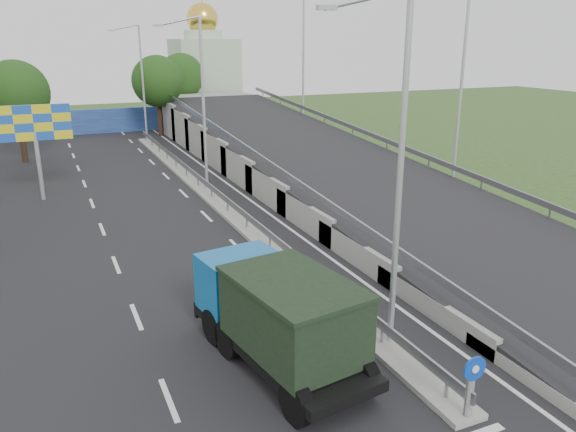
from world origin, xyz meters
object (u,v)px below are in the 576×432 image
lamp_post_mid (200,96)px  church (205,72)px  billboard (34,128)px  sign_bollard (471,386)px  dump_truck (277,313)px  lamp_post_far (140,76)px  lamp_post_near (395,160)px

lamp_post_mid → church: (9.89, 34.00, -0.50)m
church → billboard: (-19.00, -32.00, -1.12)m
lamp_post_mid → sign_bollard: bearing=-90.3°
billboard → dump_truck: 22.38m
billboard → lamp_post_mid: bearing=-12.4°
lamp_post_mid → lamp_post_far: (0.00, 20.00, 0.00)m
sign_bollard → lamp_post_near: 6.12m
church → dump_truck: bearing=-103.9°
lamp_post_far → dump_truck: (-3.32, -39.46, -4.20)m
lamp_post_near → billboard: 23.87m
lamp_post_mid → billboard: bearing=167.6°
dump_truck → lamp_post_far: bearing=76.3°
billboard → church: bearing=59.3°
sign_bollard → church: bearing=80.2°
sign_bollard → lamp_post_far: lamp_post_far is taller
sign_bollard → lamp_post_far: bearing=89.9°
lamp_post_far → billboard: size_ratio=1.83×
lamp_post_near → billboard: (-9.11, 22.00, -1.62)m
church → dump_truck: (-13.21, -53.46, -3.70)m
lamp_post_mid → lamp_post_near: bearing=-90.0°
sign_bollard → lamp_post_near: bearing=88.4°
lamp_post_near → lamp_post_mid: size_ratio=1.00×
lamp_post_mid → lamp_post_far: 20.00m
lamp_post_near → dump_truck: bearing=170.8°
sign_bollard → dump_truck: size_ratio=0.24×
church → billboard: bearing=-120.7°
lamp_post_near → dump_truck: 5.38m
lamp_post_near → lamp_post_mid: bearing=90.0°
lamp_post_far → billboard: 20.24m
lamp_post_near → church: size_ratio=0.73×
billboard → dump_truck: bearing=-74.9°
church → lamp_post_far: bearing=-125.2°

